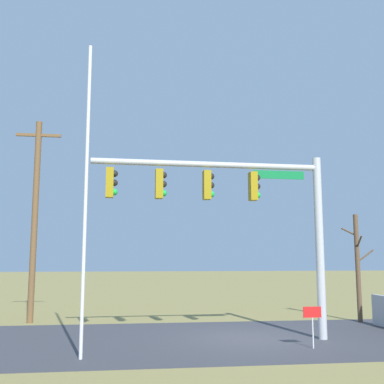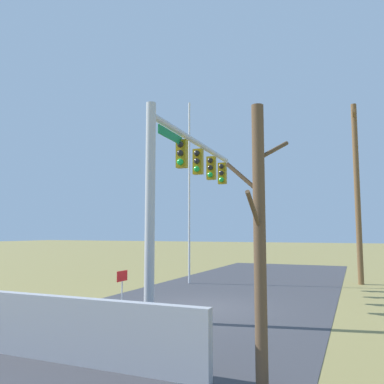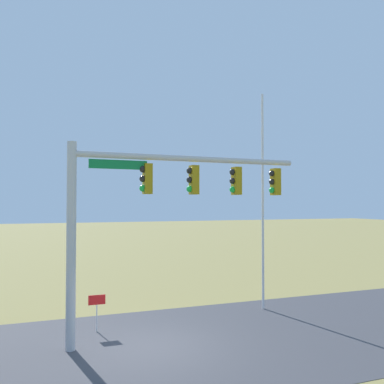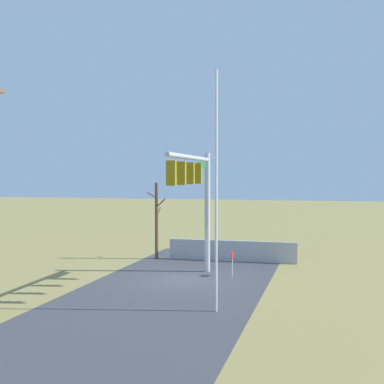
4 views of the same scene
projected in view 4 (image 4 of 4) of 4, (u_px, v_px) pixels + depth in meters
ground_plane at (183, 280)px, 24.93m from camera, size 160.00×160.00×0.00m
road_surface at (157, 299)px, 21.06m from camera, size 28.00×8.00×0.01m
sidewalk_corner at (212, 268)px, 28.08m from camera, size 6.00×6.00×0.01m
retaining_fence at (232, 251)px, 30.34m from camera, size 0.20×7.44×1.20m
signal_mast at (196, 186)px, 24.39m from camera, size 7.81×0.52×6.10m
flagpole at (216, 192)px, 19.07m from camera, size 0.10×0.10×8.77m
bare_tree at (157, 220)px, 31.19m from camera, size 1.27×1.02×4.53m
open_sign at (232, 258)px, 25.81m from camera, size 0.56×0.04×1.22m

